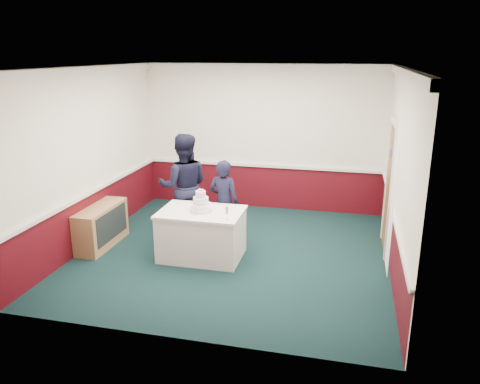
% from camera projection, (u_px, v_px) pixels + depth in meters
% --- Properties ---
extents(ground, '(5.00, 5.00, 0.00)m').
position_uv_depth(ground, '(233.00, 253.00, 7.79)').
color(ground, black).
rests_on(ground, ground).
extents(room_shell, '(5.00, 5.00, 3.00)m').
position_uv_depth(room_shell, '(246.00, 130.00, 7.78)').
color(room_shell, white).
rests_on(room_shell, ground).
extents(sideboard, '(0.41, 1.20, 0.70)m').
position_uv_depth(sideboard, '(102.00, 226.00, 8.01)').
color(sideboard, '#A2774E').
rests_on(sideboard, ground).
extents(cake_table, '(1.32, 0.92, 0.79)m').
position_uv_depth(cake_table, '(202.00, 234.00, 7.53)').
color(cake_table, white).
rests_on(cake_table, ground).
extents(wedding_cake, '(0.35, 0.35, 0.36)m').
position_uv_depth(wedding_cake, '(201.00, 204.00, 7.39)').
color(wedding_cake, white).
rests_on(wedding_cake, cake_table).
extents(cake_knife, '(0.08, 0.21, 0.00)m').
position_uv_depth(cake_knife, '(195.00, 215.00, 7.24)').
color(cake_knife, silver).
rests_on(cake_knife, cake_table).
extents(champagne_flute, '(0.05, 0.05, 0.21)m').
position_uv_depth(champagne_flute, '(227.00, 211.00, 7.01)').
color(champagne_flute, silver).
rests_on(champagne_flute, cake_table).
extents(person_man, '(1.09, 0.96, 1.87)m').
position_uv_depth(person_man, '(184.00, 186.00, 8.26)').
color(person_man, black).
rests_on(person_man, ground).
extents(person_woman, '(0.61, 0.46, 1.50)m').
position_uv_depth(person_woman, '(224.00, 203.00, 7.95)').
color(person_woman, black).
rests_on(person_woman, ground).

